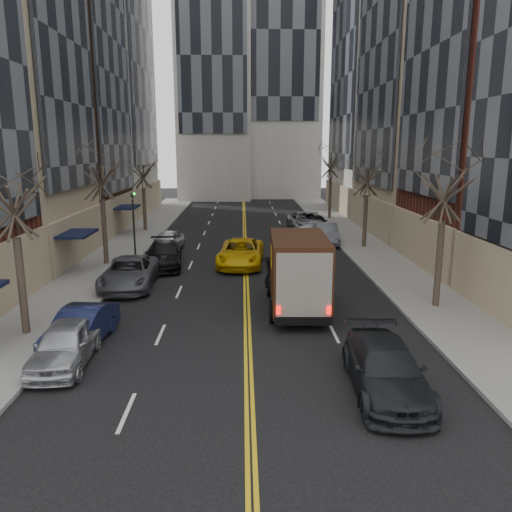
{
  "coord_description": "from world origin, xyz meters",
  "views": [
    {
      "loc": [
        -0.17,
        -10.95,
        7.39
      ],
      "look_at": [
        0.47,
        12.57,
        2.2
      ],
      "focal_mm": 35.0,
      "sensor_mm": 36.0,
      "label": 1
    }
  ],
  "objects_px": {
    "observer_sedan": "(386,369)",
    "taxi": "(241,253)",
    "ups_truck": "(298,272)",
    "pedestrian": "(269,275)"
  },
  "relations": [
    {
      "from": "observer_sedan",
      "to": "taxi",
      "type": "xyz_separation_m",
      "value": [
        -4.46,
        16.81,
        0.06
      ]
    },
    {
      "from": "ups_truck",
      "to": "taxi",
      "type": "relative_size",
      "value": 1.11
    },
    {
      "from": "ups_truck",
      "to": "observer_sedan",
      "type": "relative_size",
      "value": 1.23
    },
    {
      "from": "ups_truck",
      "to": "observer_sedan",
      "type": "height_order",
      "value": "ups_truck"
    },
    {
      "from": "pedestrian",
      "to": "observer_sedan",
      "type": "bearing_deg",
      "value": -157.05
    },
    {
      "from": "taxi",
      "to": "pedestrian",
      "type": "height_order",
      "value": "pedestrian"
    },
    {
      "from": "pedestrian",
      "to": "ups_truck",
      "type": "bearing_deg",
      "value": -148.76
    },
    {
      "from": "ups_truck",
      "to": "pedestrian",
      "type": "relative_size",
      "value": 3.36
    },
    {
      "from": "observer_sedan",
      "to": "pedestrian",
      "type": "relative_size",
      "value": 2.74
    },
    {
      "from": "ups_truck",
      "to": "taxi",
      "type": "bearing_deg",
      "value": 108.2
    }
  ]
}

